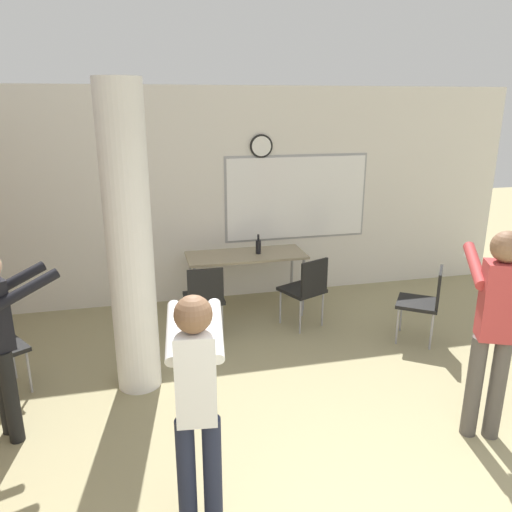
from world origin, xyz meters
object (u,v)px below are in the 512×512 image
(folding_table, at_px, (246,258))
(bottle_on_table, at_px, (258,246))
(chair_table_left, at_px, (204,296))
(chair_table_right, at_px, (306,287))
(person_watching_back, at_px, (0,332))
(person_playing_side, at_px, (495,320))
(chair_mid_room, at_px, (425,299))
(person_playing_front, at_px, (197,398))

(folding_table, xyz_separation_m, bottle_on_table, (0.16, -0.01, 0.15))
(chair_table_left, bearing_deg, chair_table_right, -0.20)
(person_watching_back, bearing_deg, person_playing_side, -12.98)
(person_watching_back, bearing_deg, chair_mid_room, 10.16)
(person_watching_back, bearing_deg, person_playing_front, -42.90)
(chair_mid_room, relative_size, chair_table_right, 1.00)
(bottle_on_table, height_order, person_watching_back, person_watching_back)
(person_playing_front, bearing_deg, chair_mid_room, 35.79)
(folding_table, relative_size, person_playing_front, 0.95)
(chair_mid_room, distance_m, person_playing_side, 1.72)
(folding_table, distance_m, chair_table_right, 0.93)
(folding_table, xyz_separation_m, chair_table_left, (-0.64, -0.72, -0.17))
(folding_table, relative_size, chair_mid_room, 1.74)
(chair_table_right, relative_size, person_playing_side, 0.51)
(person_playing_front, bearing_deg, person_watching_back, 137.10)
(folding_table, bearing_deg, person_playing_side, -66.43)
(folding_table, relative_size, bottle_on_table, 6.00)
(person_playing_front, relative_size, person_watching_back, 1.02)
(chair_mid_room, height_order, chair_table_left, same)
(chair_mid_room, height_order, person_playing_front, person_playing_front)
(folding_table, bearing_deg, person_playing_front, -107.04)
(chair_table_left, distance_m, chair_table_right, 1.21)
(chair_table_left, height_order, chair_table_right, same)
(folding_table, bearing_deg, chair_table_left, -131.74)
(chair_table_left, bearing_deg, person_playing_front, -98.45)
(chair_table_left, height_order, person_watching_back, person_watching_back)
(chair_table_right, distance_m, person_watching_back, 3.30)
(folding_table, relative_size, person_watching_back, 0.97)
(chair_mid_room, distance_m, chair_table_left, 2.46)
(bottle_on_table, distance_m, person_watching_back, 3.31)
(folding_table, xyz_separation_m, person_playing_side, (1.30, -2.98, 0.33))
(person_playing_side, bearing_deg, person_playing_front, -170.15)
(person_playing_front, bearing_deg, folding_table, 72.96)
(chair_table_right, bearing_deg, person_playing_side, -72.04)
(folding_table, bearing_deg, bottle_on_table, -2.41)
(folding_table, bearing_deg, person_watching_back, -138.29)
(person_playing_front, bearing_deg, person_playing_side, 9.85)
(chair_mid_room, relative_size, person_playing_side, 0.51)
(person_playing_side, bearing_deg, bottle_on_table, 110.98)
(bottle_on_table, xyz_separation_m, person_playing_front, (-1.20, -3.38, 0.10))
(person_playing_front, bearing_deg, bottle_on_table, 70.48)
(chair_table_left, relative_size, person_playing_side, 0.51)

